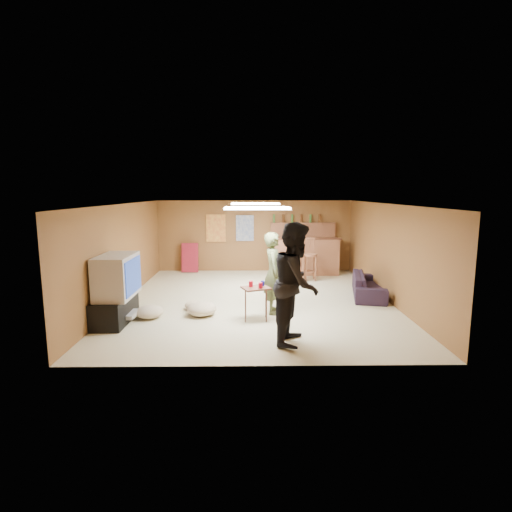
{
  "coord_description": "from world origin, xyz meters",
  "views": [
    {
      "loc": [
        -0.13,
        -8.89,
        2.47
      ],
      "look_at": [
        0.0,
        0.2,
        1.0
      ],
      "focal_mm": 28.0,
      "sensor_mm": 36.0,
      "label": 1
    }
  ],
  "objects_px": {
    "sofa": "(369,285)",
    "person_olive": "(273,273)",
    "tv_body": "(117,276)",
    "tray_table": "(256,304)",
    "person_black": "(296,283)",
    "bar_counter": "(304,256)"
  },
  "relations": [
    {
      "from": "person_olive",
      "to": "sofa",
      "type": "relative_size",
      "value": 0.92
    },
    {
      "from": "tv_body",
      "to": "sofa",
      "type": "xyz_separation_m",
      "value": [
        5.35,
        1.86,
        -0.64
      ]
    },
    {
      "from": "person_olive",
      "to": "tray_table",
      "type": "distance_m",
      "value": 0.78
    },
    {
      "from": "sofa",
      "to": "tray_table",
      "type": "xyz_separation_m",
      "value": [
        -2.73,
        -1.77,
        0.06
      ]
    },
    {
      "from": "sofa",
      "to": "tray_table",
      "type": "distance_m",
      "value": 3.25
    },
    {
      "from": "sofa",
      "to": "person_olive",
      "type": "bearing_deg",
      "value": 131.06
    },
    {
      "from": "person_olive",
      "to": "sofa",
      "type": "bearing_deg",
      "value": -59.52
    },
    {
      "from": "tray_table",
      "to": "person_olive",
      "type": "bearing_deg",
      "value": 52.15
    },
    {
      "from": "person_black",
      "to": "sofa",
      "type": "distance_m",
      "value": 3.66
    },
    {
      "from": "tv_body",
      "to": "person_olive",
      "type": "distance_m",
      "value": 3.04
    },
    {
      "from": "tv_body",
      "to": "person_olive",
      "type": "bearing_deg",
      "value": 10.57
    },
    {
      "from": "tv_body",
      "to": "person_black",
      "type": "height_order",
      "value": "person_black"
    },
    {
      "from": "tv_body",
      "to": "person_olive",
      "type": "height_order",
      "value": "person_olive"
    },
    {
      "from": "tv_body",
      "to": "sofa",
      "type": "distance_m",
      "value": 5.7
    },
    {
      "from": "bar_counter",
      "to": "person_black",
      "type": "height_order",
      "value": "person_black"
    },
    {
      "from": "tv_body",
      "to": "person_olive",
      "type": "relative_size",
      "value": 0.66
    },
    {
      "from": "tv_body",
      "to": "sofa",
      "type": "bearing_deg",
      "value": 19.14
    },
    {
      "from": "tv_body",
      "to": "bar_counter",
      "type": "distance_m",
      "value": 6.09
    },
    {
      "from": "person_olive",
      "to": "person_black",
      "type": "height_order",
      "value": "person_black"
    },
    {
      "from": "person_black",
      "to": "sofa",
      "type": "relative_size",
      "value": 1.1
    },
    {
      "from": "person_black",
      "to": "sofa",
      "type": "bearing_deg",
      "value": -20.56
    },
    {
      "from": "person_olive",
      "to": "bar_counter",
      "type": "bearing_deg",
      "value": -14.95
    }
  ]
}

